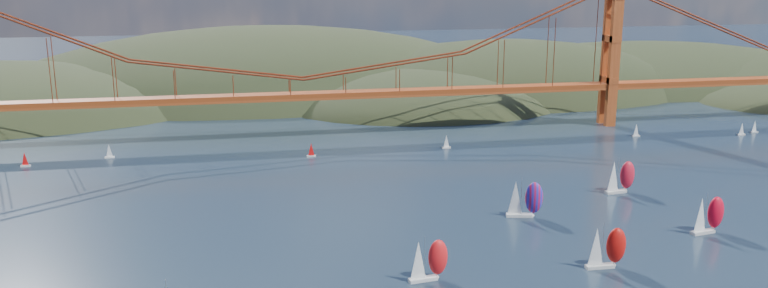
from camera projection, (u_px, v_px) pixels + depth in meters
headlands at (376, 114)px, 380.72m from camera, size 725.00×225.00×96.00m
bridge at (298, 50)px, 267.63m from camera, size 552.00×12.00×55.00m
racer_0 at (428, 259)px, 151.44m from camera, size 8.54×4.15×9.62m
racer_1 at (606, 247)px, 157.67m from camera, size 8.65×3.50×9.98m
racer_2 at (708, 214)px, 177.91m from camera, size 8.92×4.52×10.03m
racer_3 at (620, 176)px, 209.03m from camera, size 9.01×4.22×10.17m
racer_rwb at (524, 198)px, 189.20m from camera, size 9.33×5.18×10.46m
distant_boat_2 at (25, 159)px, 236.33m from camera, size 3.00×2.00×4.70m
distant_boat_3 at (109, 151)px, 246.62m from camera, size 3.00×2.00×4.70m
distant_boat_4 at (636, 130)px, 277.02m from camera, size 3.00×2.00×4.70m
distant_boat_5 at (742, 129)px, 278.91m from camera, size 3.00×2.00×4.70m
distant_boat_6 at (755, 126)px, 283.24m from camera, size 3.00×2.00×4.70m
distant_boat_8 at (446, 142)px, 259.43m from camera, size 3.00×2.00×4.70m
distant_boat_9 at (311, 150)px, 248.18m from camera, size 3.00×2.00×4.70m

